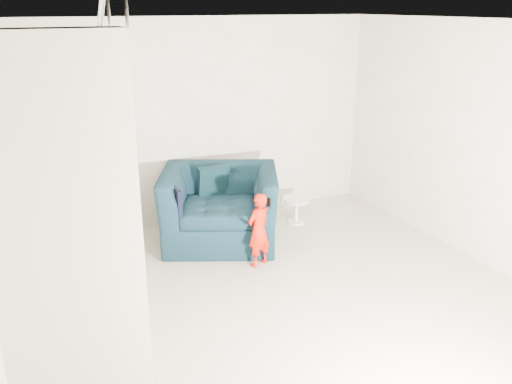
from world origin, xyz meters
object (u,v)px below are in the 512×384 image
armchair (220,206)px  toddler (259,230)px  staircase (59,239)px  side_table (296,207)px

armchair → toddler: armchair is taller
toddler → staircase: bearing=-7.4°
toddler → side_table: (1.00, 0.93, -0.20)m
armchair → toddler: 0.84m
armchair → staircase: bearing=-121.7°
armchair → side_table: 1.18m
toddler → armchair: bearing=-101.2°
armchair → toddler: size_ratio=1.62×
staircase → armchair: bearing=34.6°
side_table → staircase: staircase is taller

